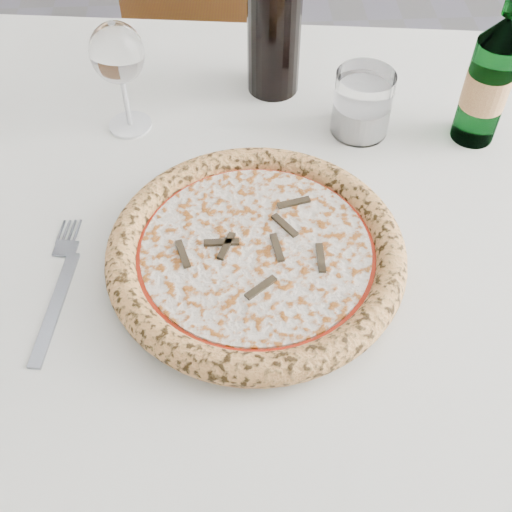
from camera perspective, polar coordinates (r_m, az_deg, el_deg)
The scene contains 10 objects.
floor at distance 1.42m, azimuth -0.61°, elevation -20.87°, with size 5.00×6.00×0.02m, color #575564.
dining_table at distance 0.87m, azimuth -0.36°, elevation 0.51°, with size 1.56×1.03×0.76m.
chair_far at distance 1.60m, azimuth -5.11°, elevation 19.76°, with size 0.50×0.50×0.93m.
plate at distance 0.74m, azimuth 0.00°, elevation -0.56°, with size 0.29×0.29×0.02m.
pizza at distance 0.72m, azimuth -0.00°, elevation 0.33°, with size 0.34×0.34×0.04m.
fork at distance 0.76m, azimuth -17.14°, elevation -2.80°, with size 0.04×0.22×0.00m.
wine_glass at distance 0.88m, azimuth -12.21°, elevation 16.99°, with size 0.07×0.07×0.16m.
tumbler at distance 0.91m, azimuth 9.39°, elevation 12.94°, with size 0.08×0.08×0.09m.
beer_bottle at distance 0.91m, azimuth 20.01°, elevation 14.47°, with size 0.06×0.06×0.23m.
wine_bottle at distance 0.93m, azimuth 1.68°, elevation 21.43°, with size 0.08×0.08×0.31m.
Camera 1 is at (-0.01, -0.46, 1.33)m, focal length 45.00 mm.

